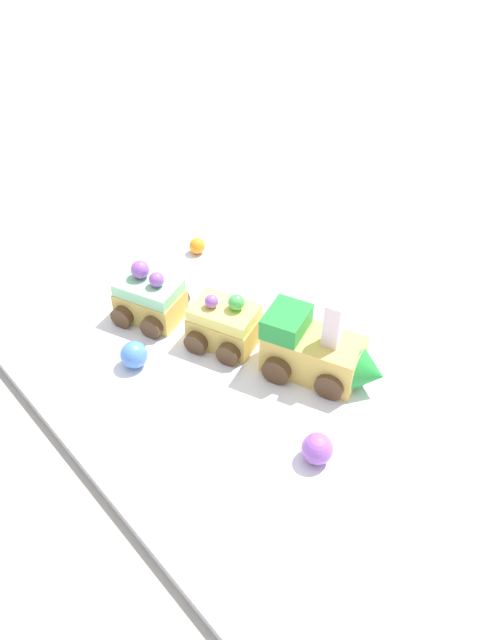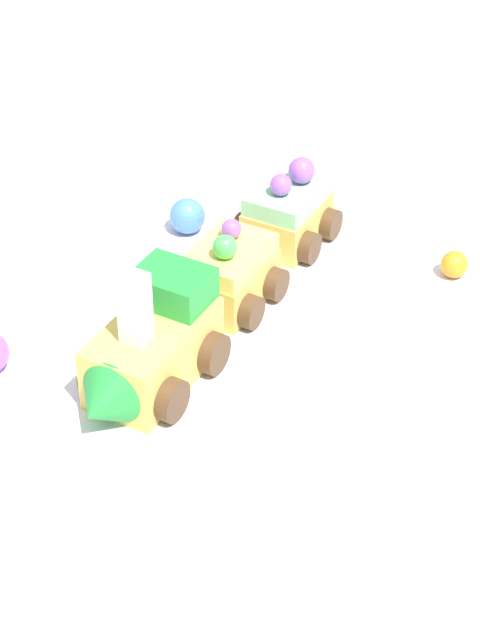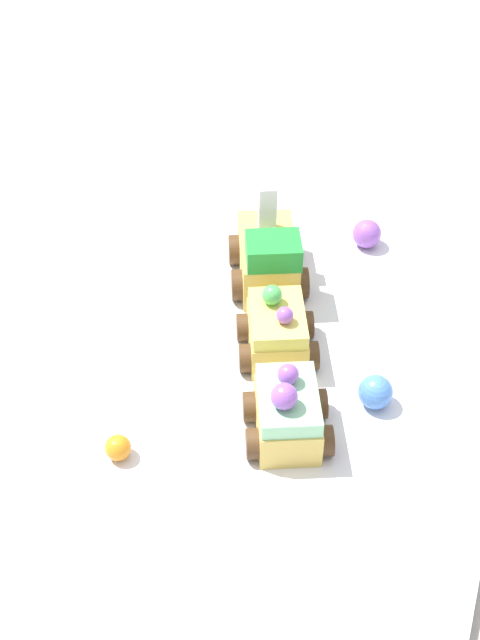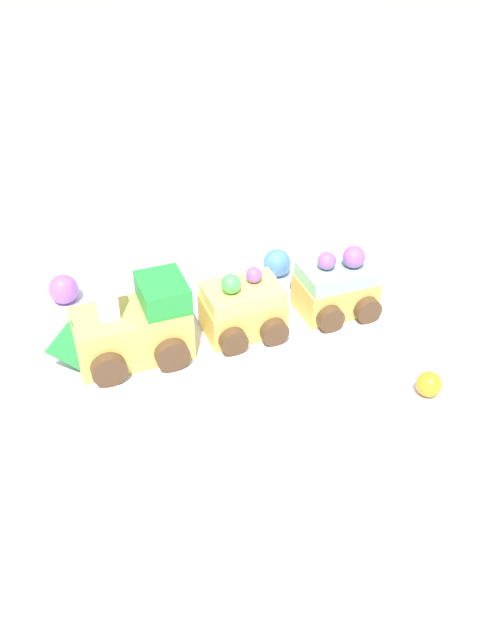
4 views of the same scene
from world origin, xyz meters
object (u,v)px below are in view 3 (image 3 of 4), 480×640
object	(u,v)px
cake_car_lemon	(277,332)
cake_train_locomotive	(267,251)
gumball_orange	(118,448)
gumball_blue	(375,392)
gumball_purple	(367,234)
cake_car_mint	(287,414)

from	to	relation	value
cake_car_lemon	cake_train_locomotive	bearing A→B (deg)	-0.02
gumball_orange	gumball_blue	bearing A→B (deg)	-55.58
cake_train_locomotive	gumball_orange	world-z (taller)	cake_train_locomotive
gumball_purple	gumball_blue	world-z (taller)	same
cake_car_lemon	gumball_orange	world-z (taller)	cake_car_lemon
cake_car_lemon	cake_car_mint	xyz separation A→B (m)	(-0.09, -0.04, 0.00)
cake_car_lemon	cake_car_mint	distance (m)	0.10
cake_car_lemon	gumball_blue	size ratio (longest dim) A/B	3.01
gumball_purple	cake_train_locomotive	bearing A→B (deg)	133.27
cake_car_mint	gumball_purple	distance (m)	0.27
cake_car_lemon	gumball_blue	bearing A→B (deg)	-131.49
cake_car_mint	gumball_purple	xyz separation A→B (m)	(0.27, -0.00, -0.01)
cake_train_locomotive	cake_car_lemon	xyz separation A→B (m)	(-0.10, -0.04, -0.00)
cake_car_lemon	gumball_blue	xyz separation A→B (m)	(-0.03, -0.10, -0.01)
cake_car_mint	gumball_orange	distance (m)	0.14
cake_car_lemon	gumball_purple	bearing A→B (deg)	-35.09
cake_car_mint	gumball_purple	size ratio (longest dim) A/B	3.00
cake_train_locomotive	gumball_orange	distance (m)	0.26
gumball_purple	gumball_blue	xyz separation A→B (m)	(-0.21, -0.06, -0.00)
cake_train_locomotive	cake_car_mint	bearing A→B (deg)	179.94
gumball_orange	gumball_blue	xyz separation A→B (m)	(0.12, -0.18, 0.00)
gumball_blue	cake_train_locomotive	bearing A→B (deg)	46.05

